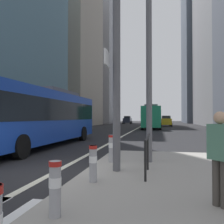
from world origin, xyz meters
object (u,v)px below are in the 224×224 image
Objects in this scene: bollard_right at (93,162)px; car_receding_near at (166,121)px; pedestrian_waiting at (221,154)px; city_bus_blue_oncoming at (41,114)px; traffic_signal_gantry at (49,37)px; bollard_left at (55,186)px; street_lamp_post at (149,13)px; car_oncoming_mid at (127,120)px; city_bus_red_receding at (151,116)px; bollard_back at (111,147)px.

car_receding_near is at bearing 85.93° from bollard_right.
city_bus_blue_oncoming is at bearing 132.47° from pedestrian_waiting.
traffic_signal_gantry reaches higher than city_bus_blue_oncoming.
pedestrian_waiting is at bearing 19.79° from bollard_left.
street_lamp_post reaches higher than bollard_left.
car_oncoming_mid is 53.82m from traffic_signal_gantry.
bollard_right is (-0.48, -30.63, -1.21)m from city_bus_red_receding.
city_bus_red_receding is 32.71m from bollard_left.
bollard_left is 4.59m from bollard_back.
traffic_signal_gantry is (3.31, -5.95, 2.28)m from city_bus_blue_oncoming.
car_oncoming_mid is (-1.12, 47.60, -0.85)m from city_bus_blue_oncoming.
city_bus_red_receding is 31.82m from pedestrian_waiting.
pedestrian_waiting is at bearing -81.12° from car_oncoming_mid.
car_receding_near reaches higher than bollard_left.
bollard_left is 2.05m from bollard_right.
bollard_right is (1.73, -1.27, -3.49)m from traffic_signal_gantry.
traffic_signal_gantry is at bearing 143.83° from bollard_right.
car_oncoming_mid is 52.68m from street_lamp_post.
city_bus_red_receding reaches higher than pedestrian_waiting.
car_receding_near reaches higher than bollard_right.
city_bus_red_receding is at bearing 88.91° from bollard_back.
city_bus_blue_oncoming reaches higher than pedestrian_waiting.
street_lamp_post is 5.58m from bollard_right.
car_receding_near is 41.85m from bollard_left.
bollard_back is at bearing 37.28° from traffic_signal_gantry.
car_receding_near is at bearing 76.38° from city_bus_blue_oncoming.
street_lamp_post is at bearing -35.01° from city_bus_blue_oncoming.
street_lamp_post reaches higher than city_bus_red_receding.
street_lamp_post reaches higher than bollard_back.
car_oncoming_mid is at bearing 96.67° from bollard_back.
bollard_back is (4.99, -4.67, -1.17)m from city_bus_blue_oncoming.
traffic_signal_gantry is at bearing -60.87° from city_bus_blue_oncoming.
bollard_back reaches higher than bollard_left.
car_oncoming_mid is at bearing 98.08° from street_lamp_post.
street_lamp_post reaches higher than city_bus_blue_oncoming.
car_oncoming_mid is 0.66× the size of traffic_signal_gantry.
pedestrian_waiting reaches higher than bollard_left.
street_lamp_post is (2.95, 1.56, 1.17)m from traffic_signal_gantry.
bollard_back is (-0.02, 4.59, 0.03)m from bollard_left.
traffic_signal_gantry is 4.05m from bollard_back.
city_bus_blue_oncoming is 2.77× the size of car_receding_near.
city_bus_blue_oncoming is 14.20× the size of bollard_left.
traffic_signal_gantry is (4.43, -53.54, 3.13)m from car_oncoming_mid.
bollard_back is (6.11, -52.27, -0.33)m from car_oncoming_mid.
city_bus_red_receding is 28.03m from street_lamp_post.
city_bus_red_receding is 30.66m from bollard_right.
street_lamp_post is at bearing 66.79° from bollard_right.
bollard_left is at bearing -61.60° from city_bus_blue_oncoming.
traffic_signal_gantry is 5.10m from bollard_left.
car_oncoming_mid is at bearing 96.15° from bollard_left.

